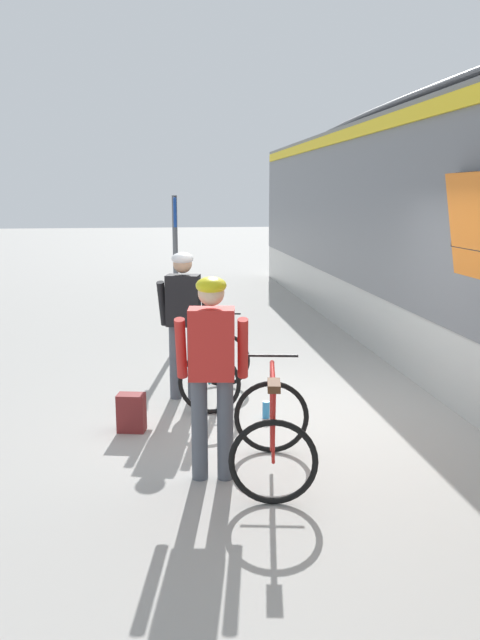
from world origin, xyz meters
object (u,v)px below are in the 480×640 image
at_px(bicycle_near_teal, 216,367).
at_px(water_bottle_near_the_bikes, 266,410).
at_px(cyclist_far_in_red, 212,361).
at_px(platform_sign_post, 175,246).
at_px(cyclist_near_in_dark, 183,313).
at_px(backpack_on_platform, 131,413).
at_px(bicycle_far_red, 272,433).

distance_m(bicycle_near_teal, water_bottle_near_the_bikes, 0.91).
bearing_deg(cyclist_far_in_red, platform_sign_post, 91.79).
bearing_deg(platform_sign_post, cyclist_far_in_red, -88.21).
relative_size(cyclist_near_in_dark, backpack_on_platform, 4.40).
distance_m(backpack_on_platform, water_bottle_near_the_bikes, 1.47).
height_order(cyclist_far_in_red, bicycle_far_red, cyclist_far_in_red).
height_order(cyclist_near_in_dark, bicycle_near_teal, cyclist_near_in_dark).
height_order(cyclist_near_in_dark, bicycle_far_red, cyclist_near_in_dark).
xyz_separation_m(cyclist_far_in_red, backpack_on_platform, (-0.74, 1.21, -0.85)).
distance_m(cyclist_near_in_dark, bicycle_near_teal, 0.76).
xyz_separation_m(bicycle_far_red, backpack_on_platform, (-1.25, 1.24, -0.20)).
bearing_deg(cyclist_far_in_red, backpack_on_platform, 121.44).
bearing_deg(platform_sign_post, backpack_on_platform, -99.20).
relative_size(cyclist_far_in_red, water_bottle_near_the_bikes, 9.38).
relative_size(backpack_on_platform, water_bottle_near_the_bikes, 2.13).
relative_size(cyclist_near_in_dark, bicycle_far_red, 1.50).
distance_m(cyclist_near_in_dark, water_bottle_near_the_bikes, 1.51).
height_order(cyclist_near_in_dark, backpack_on_platform, cyclist_near_in_dark).
distance_m(cyclist_far_in_red, platform_sign_post, 4.87).
bearing_deg(water_bottle_near_the_bikes, platform_sign_post, 104.14).
distance_m(cyclist_far_in_red, bicycle_far_red, 0.83).
relative_size(cyclist_near_in_dark, platform_sign_post, 0.73).
relative_size(cyclist_far_in_red, backpack_on_platform, 4.40).
bearing_deg(bicycle_far_red, platform_sign_post, 97.79).
relative_size(bicycle_near_teal, bicycle_far_red, 1.03).
relative_size(bicycle_near_teal, platform_sign_post, 0.50).
xyz_separation_m(backpack_on_platform, water_bottle_near_the_bikes, (1.45, 0.20, -0.11)).
xyz_separation_m(cyclist_far_in_red, water_bottle_near_the_bikes, (0.71, 1.41, -0.96)).
bearing_deg(cyclist_near_in_dark, water_bottle_near_the_bikes, -42.96).
xyz_separation_m(cyclist_far_in_red, bicycle_far_red, (0.52, -0.03, -0.65)).
height_order(cyclist_near_in_dark, platform_sign_post, platform_sign_post).
relative_size(cyclist_near_in_dark, water_bottle_near_the_bikes, 9.38).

